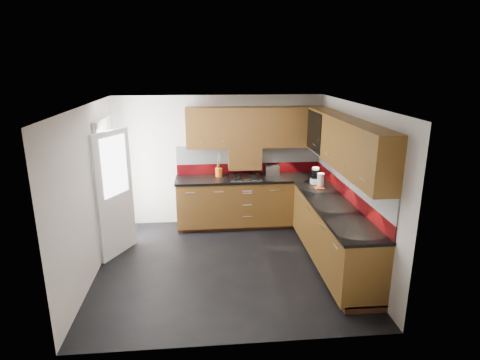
{
  "coord_description": "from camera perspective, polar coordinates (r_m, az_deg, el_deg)",
  "views": [
    {
      "loc": [
        -0.31,
        -5.48,
        2.95
      ],
      "look_at": [
        0.27,
        0.65,
        1.15
      ],
      "focal_mm": 30.0,
      "sensor_mm": 36.0,
      "label": 1
    }
  ],
  "objects": [
    {
      "name": "countertop",
      "position": [
        6.65,
        6.68,
        -1.57
      ],
      "size": [
        2.72,
        3.22,
        0.04
      ],
      "color": "black",
      "rests_on": "base_cabinets"
    },
    {
      "name": "toaster",
      "position": [
        7.5,
        4.59,
        1.44
      ],
      "size": [
        0.26,
        0.16,
        0.19
      ],
      "color": "silver",
      "rests_on": "countertop"
    },
    {
      "name": "food_processor",
      "position": [
        7.03,
        10.67,
        0.54
      ],
      "size": [
        0.17,
        0.17,
        0.29
      ],
      "color": "white",
      "rests_on": "countertop"
    },
    {
      "name": "extractor_hood",
      "position": [
        7.35,
        0.66,
        3.19
      ],
      "size": [
        0.6,
        0.33,
        0.4
      ],
      "primitive_type": "cube",
      "color": "#583913",
      "rests_on": "room"
    },
    {
      "name": "backsplash",
      "position": [
        6.83,
        8.2,
        1.39
      ],
      "size": [
        2.7,
        3.2,
        0.54
      ],
      "color": "#69090E",
      "rests_on": "countertop"
    },
    {
      "name": "utensil_pot",
      "position": [
        7.36,
        -3.04,
        1.25
      ],
      "size": [
        0.13,
        0.13,
        0.45
      ],
      "color": "#C65612",
      "rests_on": "countertop"
    },
    {
      "name": "upper_cabinets",
      "position": [
        6.54,
        8.32,
        6.37
      ],
      "size": [
        2.5,
        3.2,
        0.72
      ],
      "color": "#583913",
      "rests_on": "room"
    },
    {
      "name": "gas_hob",
      "position": [
        7.27,
        0.79,
        0.4
      ],
      "size": [
        0.56,
        0.49,
        0.04
      ],
      "color": "silver",
      "rests_on": "countertop"
    },
    {
      "name": "paper_towel",
      "position": [
        6.88,
        11.38,
        0.0
      ],
      "size": [
        0.14,
        0.14,
        0.23
      ],
      "primitive_type": "cylinder",
      "rotation": [
        0.0,
        0.0,
        -0.28
      ],
      "color": "white",
      "rests_on": "countertop"
    },
    {
      "name": "orange_cloth",
      "position": [
        6.8,
        11.23,
        -1.12
      ],
      "size": [
        0.16,
        0.14,
        0.02
      ],
      "primitive_type": "cube",
      "rotation": [
        0.0,
        0.0,
        0.04
      ],
      "color": "#D34717",
      "rests_on": "countertop"
    },
    {
      "name": "base_cabinets",
      "position": [
        6.83,
        6.63,
        -5.38
      ],
      "size": [
        2.7,
        3.2,
        0.95
      ],
      "color": "#583913",
      "rests_on": "room"
    },
    {
      "name": "glass_cabinet",
      "position": [
        6.94,
        11.67,
        6.99
      ],
      "size": [
        0.32,
        0.8,
        0.66
      ],
      "color": "black",
      "rests_on": "room"
    },
    {
      "name": "room",
      "position": [
        5.68,
        -2.11,
        1.5
      ],
      "size": [
        4.0,
        3.8,
        2.64
      ],
      "color": "black"
    },
    {
      "name": "back_door",
      "position": [
        6.68,
        -17.89,
        -1.17
      ],
      "size": [
        0.42,
        1.19,
        2.04
      ],
      "color": "white",
      "rests_on": "room"
    }
  ]
}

